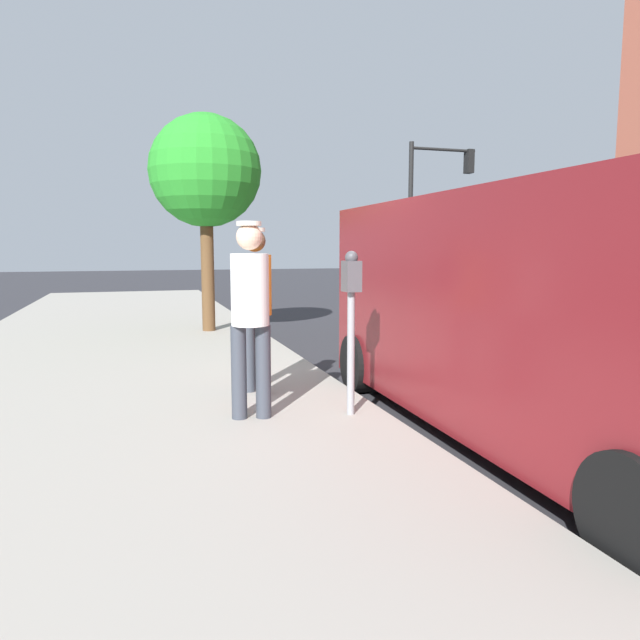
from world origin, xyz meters
TOP-DOWN VIEW (x-y plane):
  - ground_plane at (0.00, 0.00)m, footprint 80.00×80.00m
  - sidewalk_slab at (3.50, 0.00)m, footprint 5.00×32.00m
  - parking_meter_near at (1.35, 0.86)m, footprint 0.14×0.18m
  - pedestrian_in_orange at (2.03, -0.20)m, footprint 0.34×0.34m
  - pedestrian_in_white at (2.25, 0.70)m, footprint 0.36×0.34m
  - parked_van at (-0.15, 1.59)m, footprint 2.21×5.24m
  - traffic_light_corner at (-6.57, -12.29)m, footprint 2.48×0.42m
  - street_tree at (1.93, -5.17)m, footprint 2.04×2.04m

SIDE VIEW (x-z plane):
  - ground_plane at x=0.00m, z-range 0.00..0.00m
  - sidewalk_slab at x=3.50m, z-range 0.00..0.15m
  - parked_van at x=-0.15m, z-range 0.08..2.23m
  - pedestrian_in_orange at x=2.03m, z-range 0.28..2.04m
  - pedestrian_in_white at x=2.25m, z-range 0.29..2.07m
  - parking_meter_near at x=1.35m, z-range 0.42..1.94m
  - street_tree at x=1.93m, z-range 1.08..5.04m
  - traffic_light_corner at x=-6.57m, z-range 0.92..6.12m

